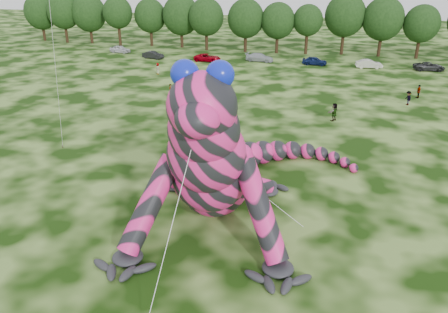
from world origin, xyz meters
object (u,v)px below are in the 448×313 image
object	(u,v)px
tree_0	(41,17)
car_3	(260,57)
tree_7	(246,26)
spectator_5	(334,112)
tree_1	(64,18)
spectator_3	(419,91)
inflatable_gecko	(217,129)
car_6	(429,66)
tree_8	(278,28)
tree_6	(206,24)
tree_5	(181,22)
tree_3	(118,21)
tree_9	(307,29)
spectator_4	(158,68)
spectator_1	(218,94)
tree_10	(344,24)
spectator_2	(408,98)
spectator_0	(171,91)
tree_12	(420,32)
car_2	(207,58)
tree_2	(89,19)
car_0	(120,49)
car_1	(153,55)
car_4	(315,61)
tree_11	(382,27)
tree_4	(150,22)

from	to	relation	value
tree_0	car_3	world-z (taller)	tree_0
tree_7	spectator_5	size ratio (longest dim) A/B	5.06
tree_1	spectator_3	distance (m)	70.33
inflatable_gecko	tree_0	xyz separation A→B (m)	(-54.18, 58.70, -0.64)
inflatable_gecko	car_6	distance (m)	52.10
tree_8	tree_6	bearing A→B (deg)	-178.71
tree_5	car_6	bearing A→B (deg)	-13.42
tree_3	tree_9	bearing A→B (deg)	0.43
spectator_4	spectator_1	size ratio (longest dim) A/B	1.05
tree_5	tree_7	xyz separation A→B (m)	(13.04, -1.63, -0.16)
tree_10	spectator_2	xyz separation A→B (m)	(7.62, -30.55, -4.43)
tree_1	spectator_0	world-z (taller)	tree_1
tree_12	tree_8	bearing A→B (deg)	-178.22
car_2	spectator_5	bearing A→B (deg)	-138.73
tree_6	tree_2	bearing A→B (deg)	175.33
tree_5	car_0	world-z (taller)	tree_5
tree_3	spectator_2	distance (m)	58.58
tree_3	spectator_3	size ratio (longest dim) A/B	5.82
spectator_0	tree_10	bearing A→B (deg)	-11.69
car_1	tree_0	bearing A→B (deg)	76.60
tree_8	spectator_4	distance (m)	26.19
car_4	car_1	bearing A→B (deg)	96.74
tree_0	spectator_0	xyz separation A→B (m)	(42.05, -35.21, -3.88)
tree_7	spectator_3	size ratio (longest dim) A/B	5.84
tree_9	tree_10	bearing A→B (deg)	11.02
tree_9	spectator_2	world-z (taller)	tree_9
tree_11	tree_3	bearing A→B (deg)	-178.70
tree_3	car_4	bearing A→B (deg)	-13.29
tree_8	spectator_1	xyz separation A→B (m)	(-2.49, -32.59, -3.69)
car_1	car_3	xyz separation A→B (m)	(18.29, 2.15, 0.05)
tree_12	car_3	size ratio (longest dim) A/B	1.92
spectator_0	tree_8	bearing A→B (deg)	4.14
tree_6	tree_12	bearing A→B (deg)	1.61
tree_9	spectator_0	size ratio (longest dim) A/B	4.98
tree_4	spectator_2	distance (m)	54.30
tree_11	car_6	xyz separation A→B (m)	(6.74, -10.18, -4.40)
tree_3	car_3	distance (m)	31.26
tree_4	car_4	bearing A→B (deg)	-18.26
inflatable_gecko	car_6	size ratio (longest dim) A/B	4.70
tree_12	spectator_5	bearing A→B (deg)	-109.34
tree_5	spectator_3	size ratio (longest dim) A/B	6.04
tree_0	tree_7	size ratio (longest dim) A/B	1.00
tree_8	tree_1	bearing A→B (deg)	178.62
car_6	spectator_3	world-z (taller)	spectator_3
tree_6	spectator_1	world-z (taller)	tree_6
tree_9	car_1	world-z (taller)	tree_9
tree_8	car_0	xyz separation A→B (m)	(-28.01, -7.00, -3.80)
tree_11	spectator_2	distance (m)	30.48
tree_12	tree_9	bearing A→B (deg)	-178.81
car_2	spectator_1	distance (m)	23.29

